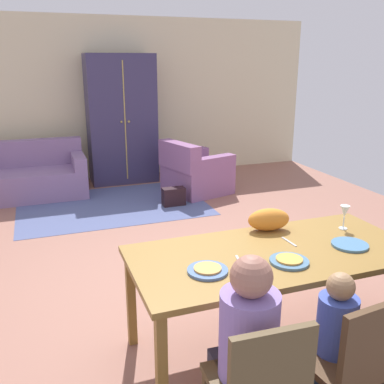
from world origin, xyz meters
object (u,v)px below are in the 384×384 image
Objects in this scene: plate_near_man at (208,271)px; cat at (269,220)px; wine_glass at (345,212)px; dining_chair_child at (353,360)px; plate_near_woman at (350,245)px; dining_table at (274,261)px; person_child at (329,350)px; couch at (20,178)px; armchair at (195,173)px; handbag at (174,197)px; person_man at (245,359)px; plate_near_child at (289,261)px; armoire at (122,120)px.

plate_near_man is 0.84m from cat.
wine_glass is 1.27m from dining_chair_child.
plate_near_woman is at bearing 1.07° from plate_near_man.
plate_near_woman is 0.29× the size of dining_chair_child.
plate_near_man is 1.34× the size of wine_glass.
person_child is at bearing -90.30° from dining_table.
couch is at bearing 108.25° from dining_chair_child.
plate_near_man is 1.28m from wine_glass.
plate_near_man is 4.15m from armchair.
couch is at bearing 165.21° from armchair.
plate_near_woman is at bearing -10.58° from dining_table.
dining_table is 4.79m from couch.
person_man is at bearing -102.32° from handbag.
person_man reaches higher than handbag.
plate_near_child is at bearing -69.56° from couch.
wine_glass reaches higher than armchair.
handbag is at bearing 96.88° from wine_glass.
armchair is (0.12, 3.60, -0.57)m from wine_glass.
cat is 3.03m from handbag.
dining_chair_child is 2.72× the size of handbag.
couch is 1.80× the size of armchair.
armoire reaches higher than cat.
handbag is (0.33, 3.94, -0.30)m from person_child.
plate_near_man is at bearing -167.36° from dining_table.
cat is at bearing -101.11° from armchair.
wine_glass is 0.20× the size of person_child.
person_child is at bearing -89.30° from armoire.
dining_chair_child is at bearing -85.82° from person_child.
armoire is at bearing 90.84° from dining_table.
plate_near_woman is 0.78× the size of handbag.
plate_near_man is (-0.54, -0.12, 0.08)m from dining_table.
person_man is 1.25m from cat.
plate_near_child is at bearing 90.82° from dining_chair_child.
plate_near_child is at bearing -89.19° from armoire.
plate_near_child is 5.05m from armoire.
wine_glass is 0.58m from cat.
person_child is 0.49× the size of couch.
armchair is (0.81, 4.59, -0.17)m from dining_chair_child.
dining_table is 2.10× the size of person_child.
person_man is 0.53× the size of armoire.
person_child is at bearing 94.18° from dining_chair_child.
plate_near_man is at bearing -135.73° from cat.
armoire reaches higher than plate_near_child.
dining_table is 3.89m from armchair.
dining_table is 0.75m from wine_glass.
cat is 0.30× the size of armchair.
person_child is 0.87× the size of armchair.
wine_glass reaches higher than plate_near_child.
wine_glass is 0.09× the size of armoire.
person_child is (0.53, -0.01, -0.08)m from person_man.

